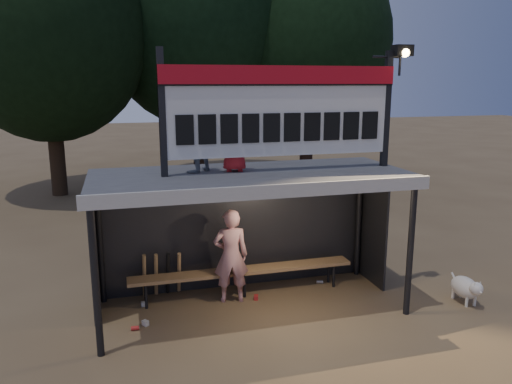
% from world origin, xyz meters
% --- Properties ---
extents(ground, '(80.00, 80.00, 0.00)m').
position_xyz_m(ground, '(0.00, 0.00, 0.00)').
color(ground, brown).
rests_on(ground, ground).
extents(player, '(0.64, 0.46, 1.64)m').
position_xyz_m(player, '(-0.26, 0.35, 0.82)').
color(player, silver).
rests_on(player, ground).
extents(child_a, '(0.69, 0.67, 1.11)m').
position_xyz_m(child_a, '(-0.85, 0.25, 2.88)').
color(child_a, gray).
rests_on(child_a, dugout_shelter).
extents(child_b, '(0.52, 0.39, 0.98)m').
position_xyz_m(child_b, '(-0.23, 0.16, 2.81)').
color(child_b, '#B41B20').
rests_on(child_b, dugout_shelter).
extents(dugout_shelter, '(5.10, 2.08, 2.32)m').
position_xyz_m(dugout_shelter, '(0.00, 0.24, 1.85)').
color(dugout_shelter, '#404043').
rests_on(dugout_shelter, ground).
extents(scoreboard_assembly, '(4.10, 0.27, 1.99)m').
position_xyz_m(scoreboard_assembly, '(0.56, -0.01, 3.32)').
color(scoreboard_assembly, black).
rests_on(scoreboard_assembly, dugout_shelter).
extents(bench, '(4.00, 0.35, 0.48)m').
position_xyz_m(bench, '(0.00, 0.55, 0.43)').
color(bench, '#987248').
rests_on(bench, ground).
extents(tree_left, '(6.46, 6.46, 9.27)m').
position_xyz_m(tree_left, '(-4.00, 10.00, 5.51)').
color(tree_left, '#322216').
rests_on(tree_left, ground).
extents(tree_mid, '(7.22, 7.22, 10.36)m').
position_xyz_m(tree_mid, '(1.00, 11.50, 6.17)').
color(tree_mid, black).
rests_on(tree_mid, ground).
extents(tree_right, '(6.08, 6.08, 8.72)m').
position_xyz_m(tree_right, '(5.00, 10.50, 5.19)').
color(tree_right, black).
rests_on(tree_right, ground).
extents(dog, '(0.36, 0.81, 0.49)m').
position_xyz_m(dog, '(3.60, -0.81, 0.28)').
color(dog, beige).
rests_on(dog, ground).
extents(bats, '(0.67, 0.35, 0.84)m').
position_xyz_m(bats, '(-1.40, 0.82, 0.43)').
color(bats, olive).
rests_on(bats, ground).
extents(litter, '(3.56, 1.02, 0.08)m').
position_xyz_m(litter, '(-0.76, 0.19, 0.04)').
color(litter, '#AC1E1D').
rests_on(litter, ground).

